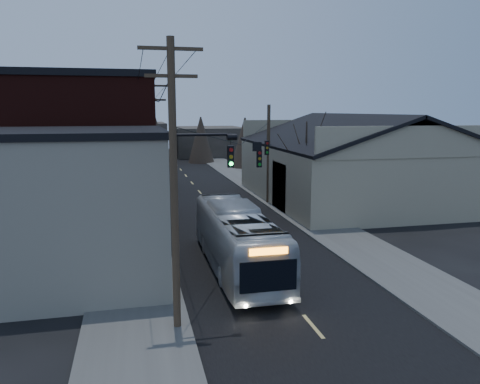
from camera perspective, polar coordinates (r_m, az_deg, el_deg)
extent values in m
plane|color=black|center=(16.92, 11.55, -18.69)|extent=(160.00, 160.00, 0.00)
cube|color=black|center=(44.63, -4.58, -0.44)|extent=(9.00, 110.00, 0.02)
cube|color=#474744|center=(44.16, -12.95, -0.71)|extent=(4.00, 110.00, 0.12)
cube|color=#474744|center=(46.00, 3.45, -0.05)|extent=(4.00, 110.00, 0.12)
cube|color=gray|center=(23.03, -19.25, -2.01)|extent=(8.00, 8.00, 7.00)
cube|color=black|center=(33.76, -19.16, 4.23)|extent=(10.00, 12.00, 10.00)
cube|color=#332F29|center=(49.73, -16.60, 4.31)|extent=(9.00, 14.00, 7.00)
cube|color=gray|center=(43.41, 13.64, 2.34)|extent=(16.00, 20.00, 5.00)
cube|color=black|center=(41.44, 8.87, 7.43)|extent=(8.16, 20.60, 2.86)
cube|color=black|center=(45.03, 18.44, 7.24)|extent=(8.16, 20.60, 2.86)
cube|color=#332F29|center=(78.59, -12.80, 6.05)|extent=(10.00, 12.00, 6.00)
cube|color=#332F29|center=(84.68, -3.93, 6.20)|extent=(12.00, 14.00, 5.00)
cone|color=black|center=(36.11, 8.01, 2.79)|extent=(0.40, 0.40, 7.20)
cylinder|color=#382B1E|center=(16.72, -8.04, 0.20)|extent=(0.28, 0.28, 10.50)
cube|color=#382B1E|center=(16.61, -8.46, 16.92)|extent=(2.20, 0.12, 0.12)
cylinder|color=#382B1E|center=(31.61, -10.46, 4.26)|extent=(0.28, 0.28, 10.00)
cube|color=#382B1E|center=(31.49, -10.73, 12.62)|extent=(2.20, 0.12, 0.12)
cylinder|color=#382B1E|center=(46.57, -11.34, 5.72)|extent=(0.28, 0.28, 9.50)
cube|color=#382B1E|center=(46.46, -11.53, 11.07)|extent=(2.20, 0.12, 0.12)
cylinder|color=#382B1E|center=(61.55, -11.79, 6.46)|extent=(0.28, 0.28, 9.00)
cube|color=#382B1E|center=(61.44, -11.93, 10.28)|extent=(2.20, 0.12, 0.12)
cylinder|color=#382B1E|center=(40.26, 3.48, 4.54)|extent=(0.28, 0.28, 8.50)
cube|color=black|center=(21.49, -1.16, 4.34)|extent=(0.28, 0.20, 1.00)
cube|color=black|center=(26.51, 2.35, 4.11)|extent=(0.28, 0.20, 1.00)
cube|color=black|center=(32.85, 3.28, 5.41)|extent=(0.28, 0.20, 1.00)
imported|color=#ACB2B8|center=(23.83, -0.34, -5.76)|extent=(2.73, 11.47, 3.19)
imported|color=#9FA2A6|center=(50.75, -10.54, 1.57)|extent=(1.83, 4.78, 1.55)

